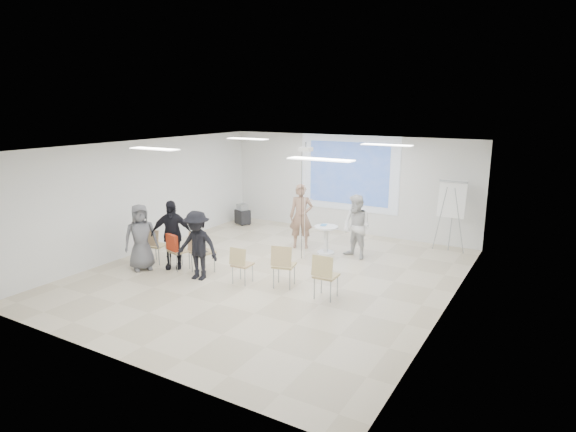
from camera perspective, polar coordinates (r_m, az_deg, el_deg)
The scene contains 30 objects.
floor at distance 11.44m, azimuth -2.03°, elevation -7.15°, with size 8.00×9.00×0.10m, color beige.
ceiling at distance 10.76m, azimuth -2.17°, elevation 8.52°, with size 8.00×9.00×0.10m, color white.
wall_back at distance 14.97m, azimuth 7.26°, elevation 3.76°, with size 8.00×0.10×3.00m, color silver.
wall_left at distance 13.56m, azimuth -16.74°, elevation 2.33°, with size 0.10×9.00×3.00m, color silver.
wall_right at distance 9.53m, azimuth 18.98°, elevation -2.28°, with size 0.10×9.00×3.00m, color silver.
projection_halo at distance 14.86m, azimuth 7.20°, elevation 5.06°, with size 3.20×0.01×2.30m, color silver.
projection_image at distance 14.84m, azimuth 7.18°, elevation 5.05°, with size 2.60×0.01×1.90m, color #375EBC.
pedestal_table at distance 12.85m, azimuth 4.52°, elevation -2.62°, with size 0.75×0.75×0.78m.
player_left at distance 13.24m, azimuth 1.57°, elevation 0.47°, with size 0.74×0.50×2.02m, color #9B745F.
player_right at distance 12.45m, azimuth 8.14°, elevation -0.90°, with size 0.89×0.71×1.84m, color white.
controller_left at distance 13.31m, azimuth 2.78°, elevation 1.94°, with size 0.04×0.12×0.04m, color white.
controller_right at distance 12.67m, azimuth 7.86°, elevation 0.85°, with size 0.04×0.11×0.04m, color white.
chair_far_left at distance 12.46m, azimuth -15.51°, elevation -3.10°, with size 0.48×0.51×0.90m.
chair_left_mid at distance 11.87m, azimuth -13.14°, elevation -3.74°, with size 0.54×0.56×0.91m.
chair_left_inner at distance 11.49m, azimuth -10.44°, elevation -3.89°, with size 0.58×0.60×1.00m.
chair_center at distance 10.72m, azimuth -5.64°, elevation -5.47°, with size 0.42×0.45×0.86m.
chair_right_inner at distance 10.43m, azimuth -0.60°, elevation -5.54°, with size 0.56×0.58×0.97m.
chair_right_far at distance 9.86m, azimuth 4.36°, elevation -6.75°, with size 0.47×0.50×0.96m.
red_jacket at distance 11.70m, azimuth -13.59°, elevation -3.08°, with size 0.40×0.09×0.39m, color #B53116.
laptop at distance 11.57m, azimuth -10.01°, elevation -4.04°, with size 0.37×0.27×0.03m, color black.
audience_left at distance 11.91m, azimuth -13.65°, elevation -1.57°, with size 1.12×0.67×1.93m, color black.
audience_mid at distance 11.04m, azimuth -10.73°, elevation -2.92°, with size 1.17×0.64×1.81m, color black.
audience_outer at distance 12.02m, azimuth -17.07°, elevation -1.98°, with size 0.88×0.58×1.80m, color slate.
flipchart_easel at distance 13.49m, azimuth 18.85°, elevation 1.83°, with size 0.84×0.63×1.94m.
av_cart at distance 16.04m, azimuth -5.41°, elevation 0.13°, with size 0.56×0.51×0.69m.
ceiling_projector at distance 12.03m, azimuth 2.08°, elevation 7.29°, with size 0.30×0.25×3.00m.
fluor_panel_nw at distance 13.53m, azimuth -4.83°, elevation 9.10°, with size 1.20×0.30×0.02m, color white.
fluor_panel_ne at distance 11.71m, azimuth 11.61°, elevation 8.25°, with size 1.20×0.30×0.02m, color white.
fluor_panel_sw at distance 10.86m, azimuth -15.55°, elevation 7.68°, with size 1.20×0.30×0.02m, color white.
fluor_panel_se at distance 8.49m, azimuth 3.88°, elevation 6.71°, with size 1.20×0.30×0.02m, color white.
Camera 1 is at (5.74, -9.06, 3.92)m, focal length 30.00 mm.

